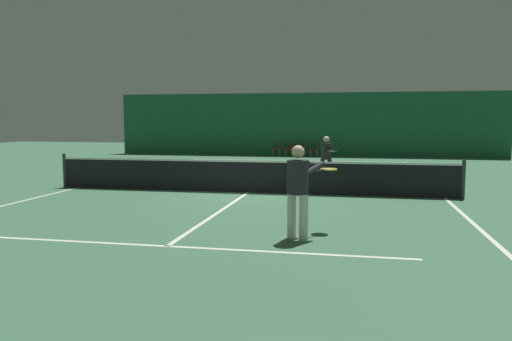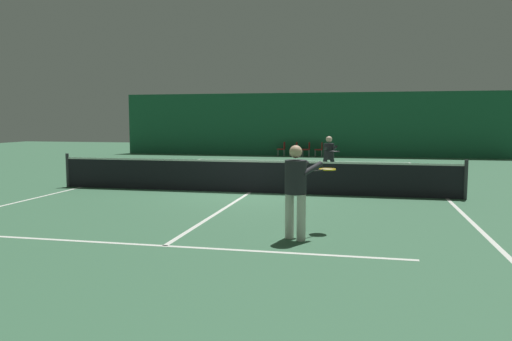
{
  "view_description": "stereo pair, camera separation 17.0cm",
  "coord_description": "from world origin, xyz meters",
  "px_view_note": "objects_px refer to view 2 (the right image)",
  "views": [
    {
      "loc": [
        3.1,
        -14.18,
        2.12
      ],
      "look_at": [
        0.84,
        -2.97,
        0.97
      ],
      "focal_mm": 35.0,
      "sensor_mm": 36.0,
      "label": 1
    },
    {
      "loc": [
        3.27,
        -14.15,
        2.12
      ],
      "look_at": [
        0.84,
        -2.97,
        0.97
      ],
      "focal_mm": 35.0,
      "sensor_mm": 36.0,
      "label": 2
    }
  ],
  "objects_px": {
    "tennis_net": "(250,175)",
    "courtside_chair_1": "(295,148)",
    "courtside_chair_3": "(320,148)",
    "player_near": "(297,185)",
    "courtside_chair_0": "(282,148)",
    "player_far": "(329,155)",
    "courtside_chair_2": "(307,148)"
  },
  "relations": [
    {
      "from": "courtside_chair_2",
      "to": "player_near",
      "type": "bearing_deg",
      "value": 5.9
    },
    {
      "from": "tennis_net",
      "to": "courtside_chair_1",
      "type": "relative_size",
      "value": 14.29
    },
    {
      "from": "courtside_chair_3",
      "to": "player_far",
      "type": "bearing_deg",
      "value": 6.46
    },
    {
      "from": "player_far",
      "to": "tennis_net",
      "type": "bearing_deg",
      "value": -49.38
    },
    {
      "from": "courtside_chair_1",
      "to": "courtside_chair_2",
      "type": "distance_m",
      "value": 0.74
    },
    {
      "from": "courtside_chair_3",
      "to": "courtside_chair_1",
      "type": "bearing_deg",
      "value": -90.0
    },
    {
      "from": "player_near",
      "to": "courtside_chair_3",
      "type": "distance_m",
      "value": 20.47
    },
    {
      "from": "player_far",
      "to": "courtside_chair_2",
      "type": "relative_size",
      "value": 1.88
    },
    {
      "from": "player_near",
      "to": "courtside_chair_1",
      "type": "xyz_separation_m",
      "value": [
        -2.85,
        20.42,
        -0.5
      ]
    },
    {
      "from": "player_far",
      "to": "courtside_chair_2",
      "type": "distance_m",
      "value": 12.09
    },
    {
      "from": "player_near",
      "to": "courtside_chair_0",
      "type": "relative_size",
      "value": 2.01
    },
    {
      "from": "courtside_chair_0",
      "to": "courtside_chair_1",
      "type": "xyz_separation_m",
      "value": [
        0.74,
        0.0,
        0.0
      ]
    },
    {
      "from": "player_far",
      "to": "courtside_chair_0",
      "type": "height_order",
      "value": "player_far"
    },
    {
      "from": "courtside_chair_1",
      "to": "courtside_chair_0",
      "type": "bearing_deg",
      "value": -90.0
    },
    {
      "from": "tennis_net",
      "to": "courtside_chair_0",
      "type": "bearing_deg",
      "value": 95.59
    },
    {
      "from": "tennis_net",
      "to": "courtside_chair_3",
      "type": "distance_m",
      "value": 15.01
    },
    {
      "from": "tennis_net",
      "to": "courtside_chair_1",
      "type": "distance_m",
      "value": 15.01
    },
    {
      "from": "tennis_net",
      "to": "player_near",
      "type": "distance_m",
      "value": 5.85
    },
    {
      "from": "tennis_net",
      "to": "courtside_chair_1",
      "type": "bearing_deg",
      "value": 92.79
    },
    {
      "from": "player_near",
      "to": "player_far",
      "type": "distance_m",
      "value": 8.52
    },
    {
      "from": "tennis_net",
      "to": "courtside_chair_0",
      "type": "height_order",
      "value": "tennis_net"
    },
    {
      "from": "courtside_chair_0",
      "to": "courtside_chair_1",
      "type": "distance_m",
      "value": 0.74
    },
    {
      "from": "courtside_chair_1",
      "to": "tennis_net",
      "type": "bearing_deg",
      "value": 2.79
    },
    {
      "from": "tennis_net",
      "to": "courtside_chair_1",
      "type": "height_order",
      "value": "tennis_net"
    },
    {
      "from": "player_near",
      "to": "courtside_chair_1",
      "type": "bearing_deg",
      "value": 37.56
    },
    {
      "from": "courtside_chair_3",
      "to": "player_near",
      "type": "bearing_deg",
      "value": 3.85
    },
    {
      "from": "tennis_net",
      "to": "player_near",
      "type": "relative_size",
      "value": 7.12
    },
    {
      "from": "tennis_net",
      "to": "player_far",
      "type": "height_order",
      "value": "player_far"
    },
    {
      "from": "courtside_chair_1",
      "to": "player_near",
      "type": "bearing_deg",
      "value": 7.94
    },
    {
      "from": "courtside_chair_1",
      "to": "courtside_chair_3",
      "type": "relative_size",
      "value": 1.0
    },
    {
      "from": "tennis_net",
      "to": "courtside_chair_2",
      "type": "relative_size",
      "value": 14.29
    },
    {
      "from": "courtside_chair_1",
      "to": "courtside_chair_2",
      "type": "relative_size",
      "value": 1.0
    }
  ]
}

